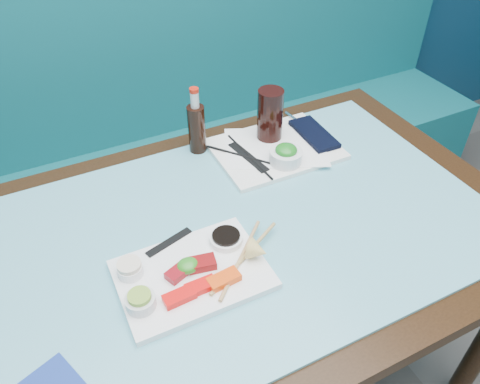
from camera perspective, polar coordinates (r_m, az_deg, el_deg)
name	(u,v)px	position (r m, az deg, el deg)	size (l,w,h in m)	color
booth_bench	(153,165)	(2.00, -10.56, 3.28)	(3.00, 0.56, 1.17)	#0F5D63
dining_table	(243,250)	(1.21, 0.42, -7.12)	(1.40, 0.90, 0.75)	black
glass_top	(244,226)	(1.15, 0.44, -4.18)	(1.22, 0.76, 0.01)	#5FAEBF
sashimi_plate	(192,274)	(1.04, -5.81, -9.97)	(0.32, 0.23, 0.02)	white
salmon_left	(179,297)	(0.98, -7.40, -12.55)	(0.07, 0.03, 0.02)	red
salmon_mid	(201,286)	(1.00, -4.77, -11.38)	(0.07, 0.03, 0.02)	red
salmon_right	(224,279)	(1.00, -1.99, -10.59)	(0.07, 0.03, 0.02)	#F54609
tuna_left	(178,273)	(1.02, -7.56, -9.72)	(0.05, 0.03, 0.02)	maroon
tuna_right	(202,263)	(1.03, -4.69, -8.68)	(0.06, 0.04, 0.02)	maroon
seaweed_garnish	(188,266)	(1.03, -6.37, -8.90)	(0.05, 0.04, 0.03)	#29801D
ramekin_wasabi	(141,302)	(0.98, -12.03, -12.94)	(0.06, 0.06, 0.03)	silver
wasabi_fill	(139,296)	(0.97, -12.18, -12.31)	(0.05, 0.05, 0.01)	#80AB37
ramekin_ginger	(130,270)	(1.04, -13.24, -9.25)	(0.06, 0.06, 0.02)	white
ginger_fill	(129,265)	(1.03, -13.38, -8.64)	(0.05, 0.05, 0.01)	beige
soy_dish	(226,239)	(1.08, -1.70, -5.73)	(0.08, 0.08, 0.02)	white
soy_fill	(226,236)	(1.07, -1.71, -5.34)	(0.07, 0.07, 0.01)	black
lemon_wedge	(258,251)	(1.03, 2.21, -7.20)	(0.05, 0.05, 0.04)	#E7C86D
chopstick_sleeve	(169,242)	(1.10, -8.65, -6.05)	(0.12, 0.02, 0.00)	black
wooden_chopstick_a	(241,258)	(1.05, 0.09, -8.07)	(0.01, 0.01, 0.25)	tan
wooden_chopstick_b	(245,257)	(1.05, 0.58, -7.88)	(0.01, 0.01, 0.25)	tan
serving_tray	(275,149)	(1.39, 4.29, 5.25)	(0.35, 0.27, 0.01)	white
paper_placemat	(275,147)	(1.38, 4.31, 5.50)	(0.29, 0.21, 0.00)	white
seaweed_bowl	(286,156)	(1.32, 5.59, 4.34)	(0.09, 0.09, 0.04)	white
seaweed_salad	(286,150)	(1.31, 5.65, 5.12)	(0.06, 0.06, 0.03)	#1B751D
cola_glass	(270,115)	(1.39, 3.68, 9.39)	(0.08, 0.08, 0.16)	black
navy_pouch	(314,134)	(1.44, 9.00, 7.02)	(0.08, 0.18, 0.01)	black
fork	(294,118)	(1.52, 6.60, 8.90)	(0.01, 0.01, 0.08)	silver
black_chopstick_a	(247,157)	(1.34, 0.84, 4.30)	(0.01, 0.01, 0.25)	black
black_chopstick_b	(249,156)	(1.34, 1.14, 4.38)	(0.01, 0.01, 0.24)	black
tray_sleeve	(248,157)	(1.34, 0.99, 4.30)	(0.03, 0.16, 0.00)	black
cola_bottle_body	(197,129)	(1.36, -5.30, 7.64)	(0.05, 0.05, 0.14)	black
cola_bottle_neck	(195,100)	(1.31, -5.55, 11.14)	(0.02, 0.02, 0.05)	silver
cola_bottle_cap	(194,90)	(1.30, -5.63, 12.25)	(0.03, 0.03, 0.01)	red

